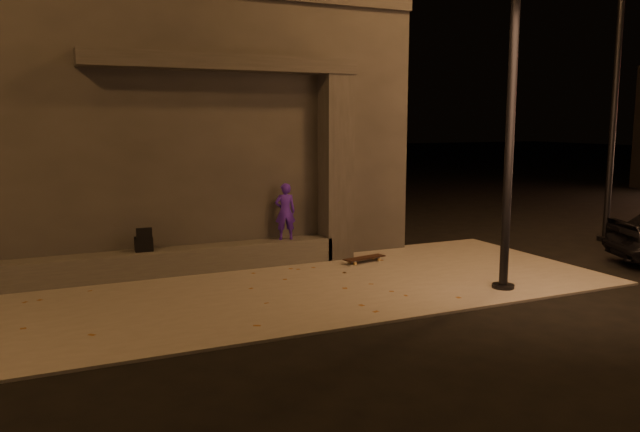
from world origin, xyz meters
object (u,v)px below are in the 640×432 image
skateboarder (285,211)px  backpack (144,243)px  skateboard (364,258)px  column (335,168)px  street_lamp_0 (515,23)px

skateboarder → backpack: skateboarder is taller
backpack → skateboard: backpack is taller
skateboard → skateboarder: bearing=144.0°
column → street_lamp_0: bearing=-65.6°
column → skateboarder: (-1.07, 0.00, -0.80)m
backpack → street_lamp_0: size_ratio=0.06×
street_lamp_0 → skateboard: bearing=114.1°
backpack → skateboarder: bearing=2.7°
backpack → skateboard: 4.14m
backpack → street_lamp_0: bearing=-29.2°
skateboarder → street_lamp_0: street_lamp_0 is taller
street_lamp_0 → skateboarder: bearing=128.1°
skateboarder → skateboard: (1.39, -0.65, -0.92)m
skateboarder → column: bearing=-168.4°
skateboarder → street_lamp_0: (2.55, -3.26, 3.21)m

